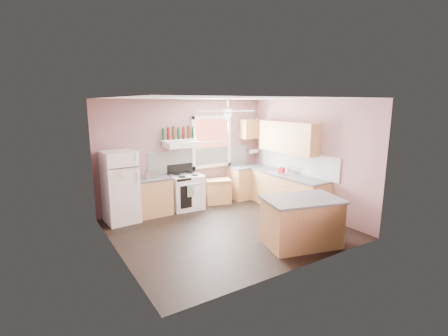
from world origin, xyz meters
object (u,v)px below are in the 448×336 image
refrigerator (120,187)px  toaster (151,175)px  island (301,223)px  stove (187,192)px  cart (218,191)px

refrigerator → toaster: bearing=-5.4°
island → refrigerator: bearing=145.0°
stove → toaster: bearing=-170.4°
stove → cart: size_ratio=1.34×
cart → island: size_ratio=0.49×
toaster → cart: (1.82, 0.06, -0.67)m
toaster → stove: 1.07m
cart → refrigerator: bearing=-161.0°
island → cart: bearing=104.7°
stove → island: bearing=-69.4°
cart → island: bearing=-72.1°
stove → cart: (0.90, -0.02, -0.11)m
stove → island: (0.89, -3.05, 0.00)m
stove → cart: bearing=2.8°
island → toaster: bearing=136.2°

